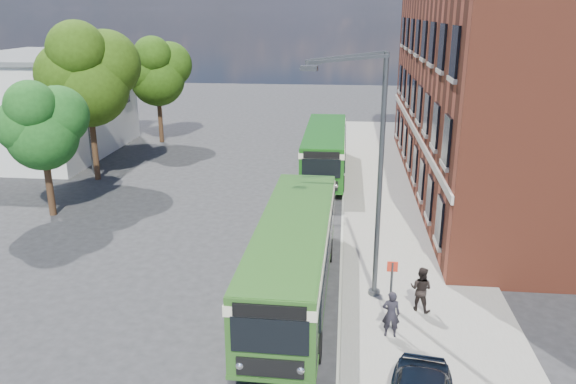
# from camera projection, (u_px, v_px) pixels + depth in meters

# --- Properties ---
(ground) EXTENTS (120.00, 120.00, 0.00)m
(ground) POSITION_uv_depth(u_px,v_px,m) (247.00, 268.00, 23.49)
(ground) COLOR #252527
(ground) RESTS_ON ground
(pavement) EXTENTS (6.00, 48.00, 0.15)m
(pavement) POSITION_uv_depth(u_px,v_px,m) (400.00, 208.00, 30.35)
(pavement) COLOR gray
(pavement) RESTS_ON ground
(kerb_line) EXTENTS (0.12, 48.00, 0.01)m
(kerb_line) POSITION_uv_depth(u_px,v_px,m) (343.00, 207.00, 30.66)
(kerb_line) COLOR beige
(kerb_line) RESTS_ON ground
(brick_office) EXTENTS (12.10, 26.00, 14.20)m
(brick_office) POSITION_uv_depth(u_px,v_px,m) (528.00, 72.00, 31.31)
(brick_office) COLOR brown
(brick_office) RESTS_ON ground
(white_building) EXTENTS (9.40, 13.40, 7.30)m
(white_building) POSITION_uv_depth(u_px,v_px,m) (45.00, 104.00, 41.12)
(white_building) COLOR silver
(white_building) RESTS_ON ground
(flagpole) EXTENTS (0.95, 0.10, 9.00)m
(flagpole) POSITION_uv_depth(u_px,v_px,m) (86.00, 98.00, 35.45)
(flagpole) COLOR #3B3E41
(flagpole) RESTS_ON ground
(street_lamp) EXTENTS (2.96, 2.38, 9.00)m
(street_lamp) POSITION_uv_depth(u_px,v_px,m) (370.00, 175.00, 19.64)
(street_lamp) COLOR #3B3E41
(street_lamp) RESTS_ON ground
(bus_stop_sign) EXTENTS (0.35, 0.08, 2.52)m
(bus_stop_sign) POSITION_uv_depth(u_px,v_px,m) (391.00, 290.00, 18.50)
(bus_stop_sign) COLOR #3B3E41
(bus_stop_sign) RESTS_ON ground
(bus_front) EXTENTS (2.81, 12.10, 3.02)m
(bus_front) POSITION_uv_depth(u_px,v_px,m) (294.00, 250.00, 20.73)
(bus_front) COLOR #2C591F
(bus_front) RESTS_ON ground
(bus_rear) EXTENTS (2.65, 11.13, 3.02)m
(bus_rear) POSITION_uv_depth(u_px,v_px,m) (325.00, 147.00, 36.17)
(bus_rear) COLOR #175214
(bus_rear) RESTS_ON ground
(pedestrian_a) EXTENTS (0.59, 0.39, 1.61)m
(pedestrian_a) POSITION_uv_depth(u_px,v_px,m) (391.00, 314.00, 18.11)
(pedestrian_a) COLOR black
(pedestrian_a) RESTS_ON pavement
(pedestrian_b) EXTENTS (0.99, 0.92, 1.64)m
(pedestrian_b) POSITION_uv_depth(u_px,v_px,m) (421.00, 289.00, 19.69)
(pedestrian_b) COLOR black
(pedestrian_b) RESTS_ON pavement
(tree_left) EXTENTS (4.21, 4.01, 7.11)m
(tree_left) POSITION_uv_depth(u_px,v_px,m) (41.00, 125.00, 28.03)
(tree_left) COLOR #382314
(tree_left) RESTS_ON ground
(tree_mid) EXTENTS (5.79, 5.50, 9.78)m
(tree_mid) POSITION_uv_depth(u_px,v_px,m) (87.00, 74.00, 33.59)
(tree_mid) COLOR #382314
(tree_mid) RESTS_ON ground
(tree_right) EXTENTS (4.98, 4.74, 8.42)m
(tree_right) POSITION_uv_depth(u_px,v_px,m) (157.00, 71.00, 43.94)
(tree_right) COLOR #382314
(tree_right) RESTS_ON ground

